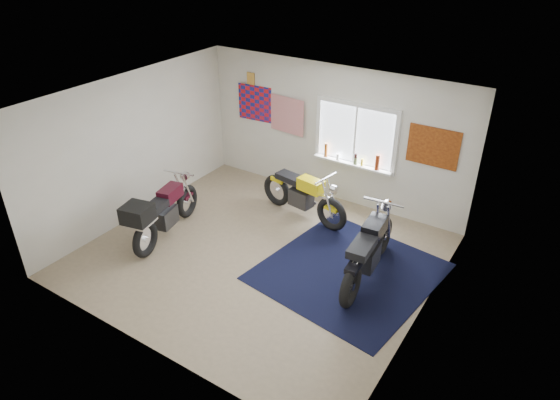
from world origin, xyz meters
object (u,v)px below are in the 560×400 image
Objects in this scene: navy_rug at (349,272)px; yellow_triumph at (303,196)px; maroon_tourer at (161,213)px; black_chrome_bike at (368,251)px.

yellow_triumph is at bearing 144.27° from navy_rug.
maroon_tourer reaches higher than yellow_triumph.
black_chrome_bike is at bearing 8.98° from navy_rug.
black_chrome_bike reaches higher than navy_rug.
yellow_triumph is at bearing 55.14° from black_chrome_bike.
yellow_triumph is 0.99× the size of maroon_tourer.
navy_rug is at bearing 94.35° from black_chrome_bike.
black_chrome_bike reaches higher than yellow_triumph.
yellow_triumph is at bearing -51.86° from maroon_tourer.
navy_rug is 0.56m from black_chrome_bike.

